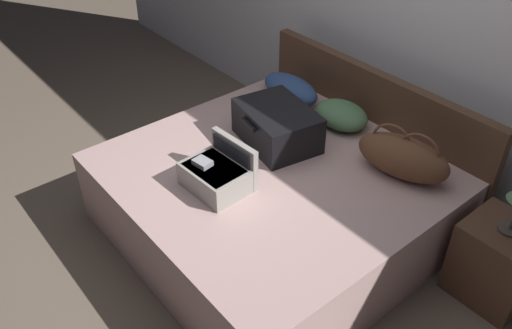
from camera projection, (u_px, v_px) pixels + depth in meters
name	position (u px, v px, depth m)	size (l,w,h in m)	color
ground_plane	(226.00, 257.00, 3.52)	(12.00, 12.00, 0.00)	#6B5B4C
back_wall	(414.00, 10.00, 3.58)	(8.00, 0.10, 2.60)	silver
bed	(272.00, 201.00, 3.56)	(1.95, 1.86, 0.55)	#BC9993
headboard	(371.00, 128.00, 3.94)	(1.99, 0.08, 0.92)	#4C3323
hard_case_large	(277.00, 125.00, 3.57)	(0.63, 0.50, 0.26)	black
hard_case_medium	(218.00, 174.00, 3.19)	(0.40, 0.34, 0.28)	gray
duffel_bag	(403.00, 157.00, 3.26)	(0.64, 0.39, 0.34)	brown
pillow_near_headboard	(290.00, 89.00, 4.06)	(0.52, 0.26, 0.18)	navy
pillow_center_head	(341.00, 115.00, 3.76)	(0.41, 0.31, 0.17)	#4C724C
nightstand	(497.00, 262.00, 3.14)	(0.44, 0.40, 0.52)	#4C3323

